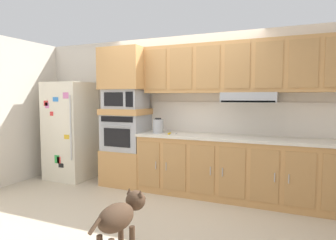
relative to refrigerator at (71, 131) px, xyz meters
name	(u,v)px	position (x,y,z in m)	size (l,w,h in m)	color
ground_plane	(158,207)	(2.08, -0.68, -0.88)	(9.60, 9.60, 0.00)	beige
back_kitchen_wall	(185,112)	(2.08, 0.43, 0.37)	(6.20, 0.12, 2.50)	beige
side_panel_left	(9,111)	(-0.72, -0.68, 0.37)	(0.12, 7.10, 2.50)	beige
refrigerator	(71,131)	(0.00, 0.00, 0.00)	(0.76, 0.73, 1.76)	silver
oven_base_cabinet	(127,167)	(1.14, 0.07, -0.58)	(0.74, 0.62, 0.60)	tan
built_in_oven	(126,132)	(1.14, 0.07, 0.02)	(0.70, 0.62, 0.60)	#A8AAAF
appliance_mid_shelf	(126,112)	(1.14, 0.07, 0.37)	(0.74, 0.62, 0.10)	tan
microwave	(126,99)	(1.14, 0.07, 0.58)	(0.64, 0.54, 0.32)	#A8AAAF
appliance_upper_cabinet	(126,69)	(1.14, 0.07, 1.08)	(0.74, 0.62, 0.68)	tan
lower_cabinet_run	(236,169)	(3.00, 0.07, -0.44)	(2.98, 0.63, 0.88)	tan
countertop_slab	(236,138)	(3.00, 0.07, 0.02)	(3.02, 0.64, 0.04)	silver
backsplash_panel	(240,118)	(3.00, 0.36, 0.29)	(3.02, 0.02, 0.50)	silver
upper_cabinet_with_hood	(240,69)	(3.01, 0.19, 1.02)	(2.98, 0.48, 0.88)	tan
screwdriver	(170,133)	(2.01, -0.07, 0.05)	(0.14, 0.13, 0.03)	yellow
electric_kettle	(158,126)	(1.76, 0.02, 0.15)	(0.17, 0.17, 0.24)	#A8AAAF
dog	(121,216)	(2.31, -1.95, -0.48)	(0.30, 0.79, 0.59)	#473323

